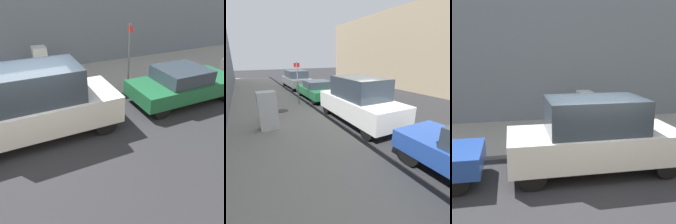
% 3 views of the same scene
% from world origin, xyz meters
% --- Properties ---
extents(ground_plane, '(80.00, 80.00, 0.00)m').
position_xyz_m(ground_plane, '(0.00, 0.00, 0.00)').
color(ground_plane, '#28282B').
extents(sidewalk_slab, '(4.32, 44.00, 0.14)m').
position_xyz_m(sidewalk_slab, '(-3.98, 0.00, 0.07)').
color(sidewalk_slab, '#9E998E').
rests_on(sidewalk_slab, ground).
extents(building_facade_near, '(1.89, 39.60, 8.73)m').
position_xyz_m(building_facade_near, '(-7.09, 0.00, 4.37)').
color(building_facade_near, slate).
rests_on(building_facade_near, ground).
extents(discarded_refrigerator, '(0.73, 0.60, 1.58)m').
position_xyz_m(discarded_refrigerator, '(-4.49, 0.85, 0.93)').
color(discarded_refrigerator, white).
rests_on(discarded_refrigerator, sidewalk_slab).
extents(manhole_cover, '(0.70, 0.70, 0.02)m').
position_xyz_m(manhole_cover, '(-3.55, 3.13, 0.15)').
color(manhole_cover, '#47443F').
rests_on(manhole_cover, sidewalk_slab).
extents(trash_bag, '(0.48, 0.48, 0.48)m').
position_xyz_m(trash_bag, '(-4.34, 2.06, 0.38)').
color(trash_bag, black).
rests_on(trash_bag, sidewalk_slab).
extents(parked_van_white, '(1.95, 4.87, 2.15)m').
position_xyz_m(parked_van_white, '(-0.48, 0.07, 1.07)').
color(parked_van_white, silver).
rests_on(parked_van_white, ground).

